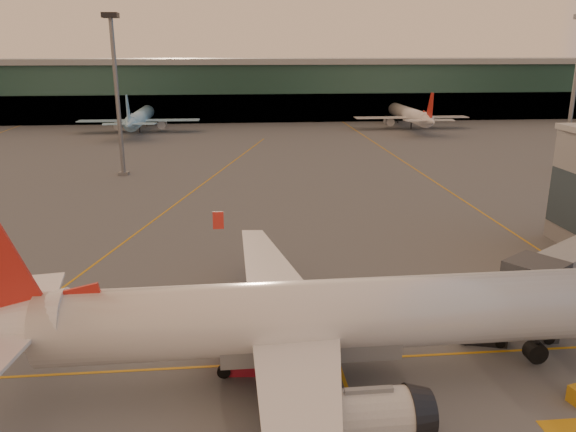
{
  "coord_description": "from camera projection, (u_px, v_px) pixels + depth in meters",
  "views": [
    {
      "loc": [
        -1.57,
        -28.08,
        20.17
      ],
      "look_at": [
        3.37,
        22.59,
        5.0
      ],
      "focal_mm": 35.0,
      "sensor_mm": 36.0,
      "label": 1
    }
  ],
  "objects": [
    {
      "name": "ground",
      "position": [
        268.0,
        410.0,
        32.69
      ],
      "size": [
        600.0,
        600.0,
        0.0
      ],
      "primitive_type": "plane",
      "color": "#4C4F54",
      "rests_on": "ground"
    },
    {
      "name": "taxi_markings",
      "position": [
        192.0,
        207.0,
        74.44
      ],
      "size": [
        100.12,
        173.0,
        0.01
      ],
      "color": "#C78A12",
      "rests_on": "ground"
    },
    {
      "name": "terminal",
      "position": [
        237.0,
        89.0,
        165.43
      ],
      "size": [
        400.0,
        20.0,
        17.6
      ],
      "color": "#19382D",
      "rests_on": "ground"
    },
    {
      "name": "mast_west_near",
      "position": [
        116.0,
        84.0,
        89.53
      ],
      "size": [
        2.4,
        2.4,
        25.6
      ],
      "color": "slate",
      "rests_on": "ground"
    },
    {
      "name": "mast_east_near",
      "position": [
        575.0,
        83.0,
        92.7
      ],
      "size": [
        2.4,
        2.4,
        25.6
      ],
      "color": "slate",
      "rests_on": "ground"
    },
    {
      "name": "distant_aircraft_row",
      "position": [
        281.0,
        130.0,
        146.25
      ],
      "size": [
        350.0,
        34.0,
        13.0
      ],
      "color": "#8DC5EB",
      "rests_on": "ground"
    },
    {
      "name": "main_airplane",
      "position": [
        305.0,
        320.0,
        34.49
      ],
      "size": [
        42.72,
        38.38,
        12.92
      ],
      "rotation": [
        0.0,
        0.0,
        0.01
      ],
      "color": "white",
      "rests_on": "ground"
    },
    {
      "name": "catering_truck",
      "position": [
        248.0,
        334.0,
        36.32
      ],
      "size": [
        5.77,
        2.95,
        4.33
      ],
      "rotation": [
        0.0,
        0.0,
        -0.08
      ],
      "color": "maroon",
      "rests_on": "ground"
    },
    {
      "name": "pushback_tug",
      "position": [
        482.0,
        332.0,
        40.22
      ],
      "size": [
        3.69,
        2.61,
        1.72
      ],
      "rotation": [
        0.0,
        0.0,
        -0.27
      ],
      "color": "black",
      "rests_on": "ground"
    },
    {
      "name": "cone_wing_left",
      "position": [
        262.0,
        275.0,
        51.52
      ],
      "size": [
        0.44,
        0.44,
        0.56
      ],
      "color": "orange",
      "rests_on": "ground"
    }
  ]
}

